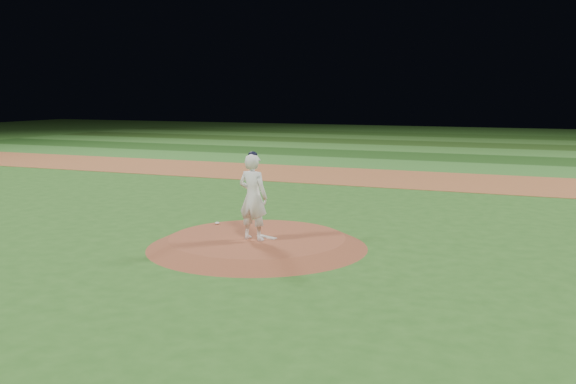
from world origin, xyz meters
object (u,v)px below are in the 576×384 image
Objects in this scene: pitching_rubber at (267,237)px; pitcher_on_mound at (253,197)px; pitchers_mound at (257,242)px; rosin_bag at (217,223)px.

pitching_rubber is 1.12m from pitcher_on_mound.
pitchers_mound is 0.28m from pitching_rubber.
rosin_bag is at bearing 174.45° from pitching_rubber.
pitcher_on_mound is (0.04, -0.31, 1.19)m from pitchers_mound.
pitchers_mound is at bearing 96.70° from pitcher_on_mound.
pitching_rubber is 0.26× the size of pitcher_on_mound.
pitchers_mound is 2.53× the size of pitcher_on_mound.
pitcher_on_mound is (1.72, -1.29, 1.03)m from rosin_bag.
pitchers_mound is 1.23m from pitcher_on_mound.
pitching_rubber is 4.71× the size of rosin_bag.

